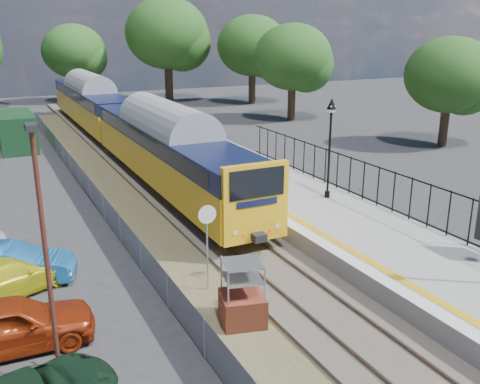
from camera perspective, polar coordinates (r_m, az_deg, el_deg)
ground at (r=18.19m, az=6.25°, el=-10.71°), size 120.00×120.00×0.00m
track_bed at (r=26.00m, az=-6.06°, el=-1.75°), size 5.90×80.00×0.29m
platform at (r=26.36m, az=4.77°, el=-0.62°), size 5.00×70.00×0.90m
platform_edge at (r=25.26m, az=0.77°, el=-0.27°), size 0.90×70.00×0.01m
victorian_lamp_north at (r=24.41m, az=9.65°, el=7.07°), size 0.44×0.44×4.60m
palisade_fence at (r=22.94m, az=17.34°, el=-0.46°), size 0.12×26.00×2.00m
wire_fence at (r=27.07m, az=-15.23°, el=-0.37°), size 0.06×52.00×1.20m
tree_line at (r=56.44m, az=-16.28°, el=14.62°), size 56.80×43.80×11.88m
train at (r=38.50m, az=-12.73°, el=7.59°), size 2.82×40.83×3.51m
brick_plinth at (r=15.97m, az=0.26°, el=-10.87°), size 1.51×1.51×2.02m
speed_sign at (r=17.38m, az=-3.52°, el=-4.38°), size 0.61×0.11×3.05m
carpark_lamp at (r=13.19m, az=-20.13°, el=-5.02°), size 0.25×0.50×6.49m
car_red at (r=16.17m, az=-23.32°, el=-12.88°), size 4.51×1.96×1.51m
car_blue at (r=20.08m, az=-23.19°, el=-7.14°), size 4.39×2.57×1.37m
car_yellow at (r=19.34m, az=-23.71°, el=-8.25°), size 4.86×3.45×1.31m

